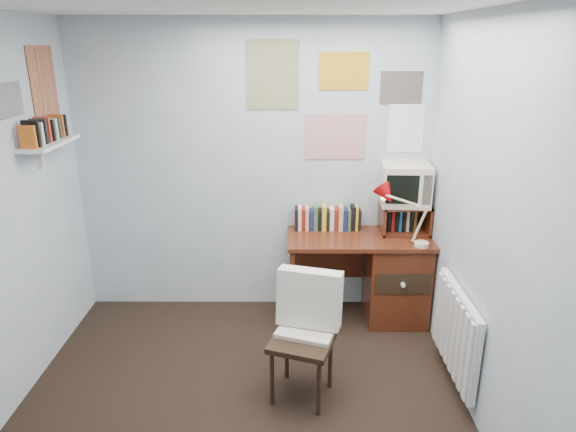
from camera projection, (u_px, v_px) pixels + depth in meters
name	position (u px, v px, depth m)	size (l,w,h in m)	color
back_wall	(253.00, 172.00, 4.39)	(3.00, 0.02, 2.50)	silver
right_wall	(512.00, 252.00, 2.73)	(0.02, 3.50, 2.50)	silver
desk	(389.00, 275.00, 4.40)	(1.20, 0.55, 0.76)	#522212
desk_chair	(302.00, 342.00, 3.40)	(0.43, 0.41, 0.84)	black
desk_lamp	(424.00, 221.00, 4.02)	(0.30, 0.26, 0.43)	#B60C0E
tv_riser	(404.00, 218.00, 4.35)	(0.40, 0.30, 0.25)	#522212
crt_tv	(405.00, 182.00, 4.27)	(0.39, 0.36, 0.37)	beige
book_row	(330.00, 217.00, 4.42)	(0.60, 0.14, 0.22)	#522212
radiator	(456.00, 332.00, 3.52)	(0.09, 0.80, 0.60)	white
wall_shelf	(49.00, 143.00, 3.65)	(0.20, 0.62, 0.24)	white
posters_back	(337.00, 100.00, 4.18)	(1.20, 0.01, 0.90)	white
posters_left	(27.00, 88.00, 3.53)	(0.01, 0.70, 0.60)	white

